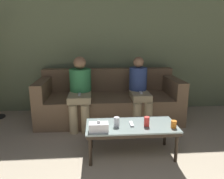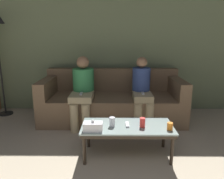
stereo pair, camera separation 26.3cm
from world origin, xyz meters
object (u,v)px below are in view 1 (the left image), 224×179
object	(u,v)px
seated_person_mid_left	(139,89)
tissue_box	(99,127)
seated_person_left_end	(80,89)
cup_near_right	(147,121)
cup_far_center	(117,122)
couch	(109,101)
game_remote	(131,124)
coffee_table	(131,128)
cup_near_left	(174,124)

from	to	relation	value
seated_person_mid_left	tissue_box	bearing A→B (deg)	-120.25
seated_person_mid_left	seated_person_left_end	bearing A→B (deg)	179.45
cup_near_right	cup_far_center	size ratio (longest dim) A/B	1.03
couch	seated_person_left_end	bearing A→B (deg)	-155.72
seated_person_left_end	seated_person_mid_left	bearing A→B (deg)	-0.55
couch	game_remote	world-z (taller)	couch
cup_far_center	seated_person_mid_left	xyz separation A→B (m)	(0.49, 1.08, 0.14)
cup_near_right	coffee_table	bearing A→B (deg)	163.13
coffee_table	tissue_box	bearing A→B (deg)	-158.53
coffee_table	game_remote	xyz separation A→B (m)	(0.00, 0.00, 0.05)
seated_person_left_end	cup_near_right	bearing A→B (deg)	-52.31
tissue_box	seated_person_mid_left	xyz separation A→B (m)	(0.70, 1.21, 0.14)
cup_far_center	seated_person_mid_left	distance (m)	1.19
tissue_box	coffee_table	bearing A→B (deg)	21.47
cup_far_center	coffee_table	bearing A→B (deg)	8.38
cup_near_left	cup_far_center	distance (m)	0.67
game_remote	couch	bearing A→B (deg)	98.45
coffee_table	seated_person_mid_left	bearing A→B (deg)	73.93
cup_near_left	tissue_box	distance (m)	0.89
cup_near_right	seated_person_left_end	size ratio (longest dim) A/B	0.10
cup_near_left	game_remote	world-z (taller)	cup_near_left
cup_near_left	seated_person_left_end	size ratio (longest dim) A/B	0.08
coffee_table	cup_near_left	world-z (taller)	cup_near_left
coffee_table	seated_person_left_end	world-z (taller)	seated_person_left_end
cup_near_right	cup_far_center	world-z (taller)	cup_near_right
cup_near_right	seated_person_mid_left	size ratio (longest dim) A/B	0.10
cup_near_left	tissue_box	bearing A→B (deg)	-177.90
coffee_table	cup_far_center	distance (m)	0.21
cup_near_right	cup_far_center	xyz separation A→B (m)	(-0.36, 0.03, -0.00)
cup_near_left	cup_near_right	xyz separation A→B (m)	(-0.31, 0.07, 0.01)
coffee_table	tissue_box	world-z (taller)	tissue_box
coffee_table	seated_person_left_end	bearing A→B (deg)	122.83
cup_near_right	game_remote	world-z (taller)	cup_near_right
game_remote	seated_person_mid_left	distance (m)	1.11
cup_near_left	couch	bearing A→B (deg)	115.62
cup_near_left	cup_far_center	world-z (taller)	cup_far_center
cup_near_left	cup_far_center	bearing A→B (deg)	171.63
tissue_box	seated_person_left_end	world-z (taller)	seated_person_left_end
tissue_box	game_remote	size ratio (longest dim) A/B	1.47
seated_person_left_end	seated_person_mid_left	distance (m)	0.98
game_remote	seated_person_left_end	xyz separation A→B (m)	(-0.68, 1.06, 0.21)
tissue_box	seated_person_left_end	bearing A→B (deg)	103.02
couch	tissue_box	world-z (taller)	couch
tissue_box	seated_person_mid_left	size ratio (longest dim) A/B	0.20
cup_near_left	cup_near_right	distance (m)	0.32
cup_far_center	game_remote	xyz separation A→B (m)	(0.18, 0.03, -0.05)
game_remote	cup_near_right	bearing A→B (deg)	-16.87
cup_near_right	seated_person_mid_left	distance (m)	1.12
couch	seated_person_mid_left	size ratio (longest dim) A/B	2.17
cup_far_center	cup_near_left	bearing A→B (deg)	-8.37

